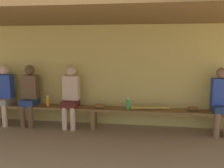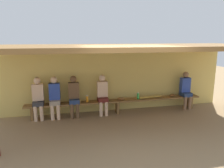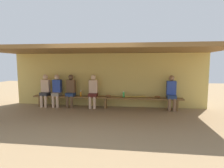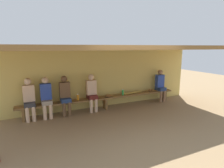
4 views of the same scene
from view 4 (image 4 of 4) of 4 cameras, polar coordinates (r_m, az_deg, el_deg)
ground_plane at (r=5.60m, az=4.00°, el=-12.47°), size 24.00×24.00×0.00m
back_wall at (r=7.04m, az=-3.64°, el=1.88°), size 8.00×0.20×2.20m
dugout_roof at (r=5.74m, az=0.93°, el=11.36°), size 8.00×2.80×0.12m
bench at (r=6.79m, az=-2.21°, el=-4.64°), size 6.00×0.36×0.46m
player_shirtless_tan at (r=6.32m, az=-14.42°, el=-3.02°), size 0.34×0.42×1.34m
player_leftmost at (r=6.25m, az=-19.86°, el=-3.51°), size 0.34×0.42×1.34m
player_rightmost at (r=6.54m, az=-6.34°, el=-2.24°), size 0.34×0.42×1.34m
player_in_red at (r=6.24m, az=-24.46°, el=-3.90°), size 0.34×0.42×1.34m
player_with_sunglasses at (r=8.00m, az=14.89°, el=-0.02°), size 0.34×0.42×1.34m
water_bottle_orange at (r=7.02m, az=3.39°, el=-2.57°), size 0.07×0.07×0.23m
water_bottle_blue at (r=6.43m, az=-10.63°, el=-4.09°), size 0.08×0.08×0.23m
baseball_glove_worn at (r=6.77m, az=-1.14°, el=-3.64°), size 0.29×0.25×0.09m
baseball_glove_tan at (r=7.74m, az=11.84°, el=-1.95°), size 0.28×0.24×0.09m
baseball_bat at (r=7.28m, az=6.45°, el=-2.74°), size 0.81×0.14×0.07m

